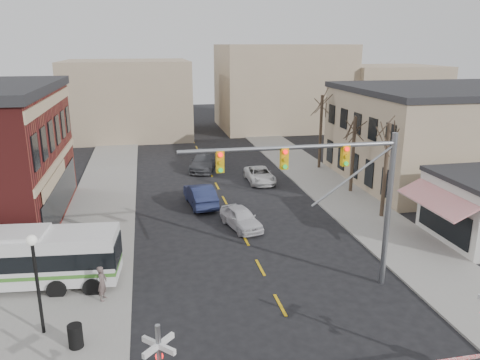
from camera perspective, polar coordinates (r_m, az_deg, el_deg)
The scene contains 17 objects.
ground at distance 21.73m, azimuth 6.45°, elevation -17.62°, with size 160.00×160.00×0.00m, color black.
sidewalk_west at distance 39.17m, azimuth -16.24°, elevation -2.27°, with size 5.00×60.00×0.12m, color gray.
sidewalk_east at distance 41.90m, azimuth 10.56°, elevation -0.68°, with size 5.00×60.00×0.12m, color gray.
tan_building at distance 47.03m, azimuth 25.18°, elevation 5.16°, with size 20.30×15.30×8.50m.
tree_east_a at distance 34.45m, azimuth 17.30°, elevation 1.09°, with size 0.28×0.28×6.75m.
tree_east_b at distance 39.82m, azimuth 13.59°, elevation 3.03°, with size 0.28×0.28×6.30m.
tree_east_c at distance 47.01m, azimuth 9.79°, elevation 5.80°, with size 0.28×0.28×7.20m.
transit_bus at distance 26.70m, azimuth -27.02°, elevation -8.54°, with size 11.66×3.56×2.95m.
traffic_signal_mast at distance 22.86m, azimuth 11.65°, elevation -0.10°, with size 10.55×0.30×8.00m.
street_lamp at distance 21.33m, azimuth -23.73°, elevation -9.42°, with size 0.44×0.44×4.52m.
trash_bin at distance 21.20m, azimuth -19.42°, elevation -17.50°, with size 0.60×0.60×1.00m, color black.
car_a at distance 31.83m, azimuth 0.13°, elevation -4.63°, with size 1.71×4.24×1.44m, color silver.
car_b at distance 36.33m, azimuth -4.86°, elevation -1.81°, with size 1.77×5.08×1.68m, color #1A2143.
car_c at distance 42.30m, azimuth 2.43°, elevation 0.61°, with size 2.21×4.79×1.33m, color silver.
car_d at distance 46.63m, azimuth -4.46°, elevation 2.25°, with size 2.29×5.63×1.63m, color #47484D.
pedestrian_near at distance 23.99m, azimuth -16.44°, elevation -11.97°, with size 0.64×0.42×1.76m, color #5E4E4B.
pedestrian_far at distance 27.02m, azimuth -18.74°, elevation -8.99°, with size 0.80×0.62×1.65m, color #383F63.
Camera 1 is at (-5.83, -17.10, 12.08)m, focal length 35.00 mm.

